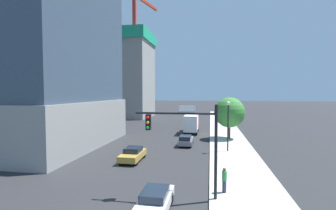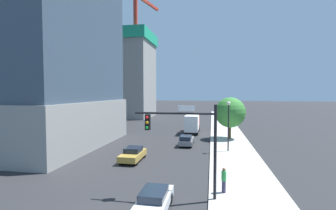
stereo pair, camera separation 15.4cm
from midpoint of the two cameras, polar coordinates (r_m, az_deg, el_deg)
The scene contains 10 objects.
sidewalk at distance 32.09m, azimuth 14.86°, elevation -9.90°, with size 5.41×120.00×0.15m, color #B2AFA8.
construction_building at distance 72.23m, azimuth -9.67°, elevation 7.92°, with size 15.46×16.18×33.36m.
traffic_light_pole at distance 16.36m, azimuth 4.43°, elevation -6.76°, with size 5.51×0.48×6.23m.
street_lamp at distance 29.97m, azimuth 14.06°, elevation -3.14°, with size 0.44×0.44×5.94m.
street_tree at distance 38.18m, azimuth 14.39°, elevation -1.70°, with size 4.58×4.58×6.27m.
car_white at distance 15.60m, azimuth -3.10°, elevation -21.54°, with size 1.74×4.49×1.38m.
car_gray at distance 33.40m, azimuth 4.42°, elevation -8.18°, with size 1.75×4.44×1.43m.
car_gold at distance 26.35m, azimuth -8.01°, elevation -11.26°, with size 1.89×4.16×1.40m.
box_truck at distance 43.16m, azimuth 5.79°, elevation -4.17°, with size 2.24×6.64×3.24m.
pedestrian_green_shirt at distance 18.30m, azimuth 13.13°, elevation -16.63°, with size 0.34×0.34×1.76m.
Camera 2 is at (5.84, -11.17, 7.16)m, focal length 26.15 mm.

